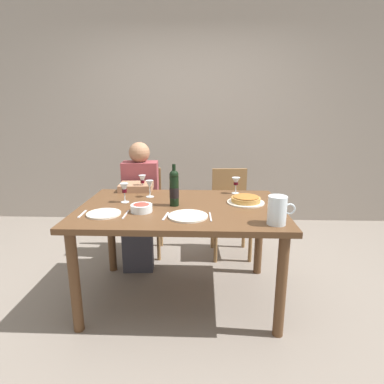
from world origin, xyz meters
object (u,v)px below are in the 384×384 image
(wine_glass_right_diner, at_px, (236,182))
(dinner_plate_left_setting, at_px, (188,216))
(salad_bowl, at_px, (141,207))
(wine_bottle, at_px, (174,188))
(dining_table, at_px, (181,218))
(wine_glass_centre, at_px, (142,180))
(wine_glass_spare, at_px, (150,185))
(chair_left, at_px, (143,205))
(water_pitcher, at_px, (277,212))
(dinner_plate_right_setting, at_px, (104,214))
(chair_right, at_px, (230,206))
(baked_tart, at_px, (246,200))
(diner_left, at_px, (140,200))
(wine_glass_left_diner, at_px, (124,189))

(wine_glass_right_diner, bearing_deg, dinner_plate_left_setting, -120.80)
(salad_bowl, relative_size, wine_glass_right_diner, 1.08)
(wine_bottle, bearing_deg, dining_table, -16.49)
(wine_glass_centre, distance_m, wine_glass_spare, 0.20)
(dining_table, distance_m, salad_bowl, 0.33)
(wine_glass_right_diner, distance_m, chair_left, 1.09)
(water_pitcher, xyz_separation_m, wine_glass_centre, (-0.99, 0.78, 0.02))
(water_pitcher, height_order, wine_glass_spare, water_pitcher)
(wine_bottle, bearing_deg, dinner_plate_right_setting, -153.53)
(dining_table, xyz_separation_m, chair_right, (0.44, 0.88, -0.17))
(dining_table, bearing_deg, chair_left, 117.28)
(baked_tart, bearing_deg, diner_left, 149.85)
(wine_glass_spare, distance_m, diner_left, 0.49)
(water_pitcher, distance_m, dinner_plate_right_setting, 1.15)
(dining_table, bearing_deg, wine_bottle, 163.51)
(diner_left, bearing_deg, salad_bowl, 99.29)
(water_pitcher, relative_size, salad_bowl, 1.19)
(water_pitcher, xyz_separation_m, dinner_plate_right_setting, (-1.14, 0.14, -0.07))
(water_pitcher, bearing_deg, wine_glass_left_diner, 157.20)
(wine_glass_right_diner, height_order, wine_glass_spare, same)
(wine_bottle, bearing_deg, salad_bowl, -144.14)
(salad_bowl, bearing_deg, dinner_plate_right_setting, -163.33)
(wine_glass_right_diner, xyz_separation_m, dinner_plate_right_setting, (-0.95, -0.61, -0.09))
(wine_bottle, relative_size, dinner_plate_right_setting, 1.35)
(wine_glass_left_diner, distance_m, wine_glass_centre, 0.34)
(dining_table, distance_m, water_pitcher, 0.74)
(wine_glass_left_diner, height_order, dinner_plate_right_setting, wine_glass_left_diner)
(wine_glass_spare, bearing_deg, wine_bottle, -46.61)
(wine_glass_centre, xyz_separation_m, dinner_plate_right_setting, (-0.15, -0.64, -0.10))
(dinner_plate_left_setting, relative_size, diner_left, 0.23)
(wine_glass_spare, height_order, chair_right, wine_glass_spare)
(water_pitcher, bearing_deg, chair_right, 98.35)
(baked_tart, xyz_separation_m, dinner_plate_left_setting, (-0.43, -0.34, -0.02))
(chair_left, bearing_deg, wine_glass_left_diner, 87.69)
(water_pitcher, relative_size, diner_left, 0.16)
(wine_glass_right_diner, relative_size, chair_left, 0.16)
(chair_right, bearing_deg, wine_glass_right_diner, 86.02)
(wine_glass_left_diner, xyz_separation_m, dinner_plate_left_setting, (0.51, -0.33, -0.10))
(wine_glass_left_diner, distance_m, chair_right, 1.24)
(dinner_plate_right_setting, bearing_deg, chair_right, 48.82)
(baked_tart, bearing_deg, chair_left, 140.56)
(wine_bottle, height_order, wine_glass_spare, wine_bottle)
(dinner_plate_left_setting, bearing_deg, wine_glass_right_diner, 59.20)
(wine_glass_left_diner, height_order, wine_glass_right_diner, wine_glass_left_diner)
(salad_bowl, distance_m, wine_glass_right_diner, 0.89)
(wine_bottle, distance_m, wine_glass_spare, 0.33)
(water_pitcher, bearing_deg, dinner_plate_left_setting, 168.12)
(dinner_plate_right_setting, distance_m, diner_left, 0.88)
(water_pitcher, xyz_separation_m, chair_left, (-1.08, 1.24, -0.34))
(wine_bottle, relative_size, wine_glass_left_diner, 2.07)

